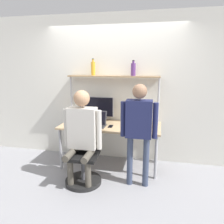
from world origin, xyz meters
name	(u,v)px	position (x,y,z in m)	size (l,w,h in m)	color
ground_plane	(105,175)	(0.00, 0.00, 0.00)	(12.00, 12.00, 0.00)	gray
wall_back	(115,89)	(0.00, 0.80, 1.35)	(8.00, 0.06, 2.70)	silver
desk	(110,129)	(0.00, 0.39, 0.68)	(1.75, 0.75, 0.76)	tan
shelf_unit	(113,90)	(0.00, 0.65, 1.35)	(1.66, 0.22, 1.61)	#997A56
monitor	(99,108)	(-0.28, 0.64, 1.01)	(0.57, 0.18, 0.46)	#B7B7BC
laptop	(97,122)	(-0.22, 0.31, 0.83)	(0.33, 0.26, 0.25)	#333338
cell_phone	(111,126)	(0.03, 0.30, 0.76)	(0.07, 0.15, 0.01)	black
office_chair	(84,164)	(-0.28, -0.25, 0.29)	(0.56, 0.56, 0.93)	black
person_seated	(82,130)	(-0.27, -0.29, 0.86)	(0.59, 0.48, 1.45)	#4C473D
person_standing	(139,123)	(0.55, -0.16, 0.97)	(0.54, 0.21, 1.55)	#38425B
bottle_purple	(133,69)	(0.36, 0.65, 1.72)	(0.08, 0.08, 0.27)	#593372
bottle_amber	(93,68)	(-0.37, 0.65, 1.73)	(0.08, 0.08, 0.30)	gold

